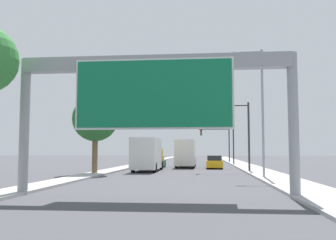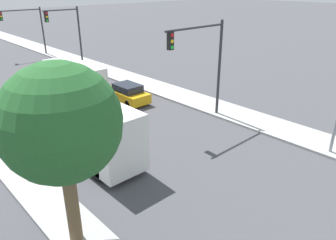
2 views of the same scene
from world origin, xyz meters
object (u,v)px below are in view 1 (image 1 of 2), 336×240
object	(u,v)px
sign_gantry	(154,89)
truck_box_primary	(186,154)
traffic_light_mid_block	(226,135)
street_lamp_right	(259,103)
car_mid_right	(157,162)
traffic_light_far_intersection	(219,138)
traffic_light_near_intersection	(232,125)
car_mid_center	(214,162)
truck_box_secondary	(147,155)
palm_tree_background	(95,119)

from	to	relation	value
sign_gantry	truck_box_primary	size ratio (longest dim) A/B	1.63
traffic_light_mid_block	truck_box_primary	bearing A→B (deg)	-118.40
street_lamp_right	car_mid_right	bearing A→B (deg)	120.58
traffic_light_far_intersection	traffic_light_near_intersection	bearing A→B (deg)	-89.69
traffic_light_near_intersection	traffic_light_far_intersection	bearing A→B (deg)	90.31
truck_box_primary	traffic_light_mid_block	bearing A→B (deg)	61.60
car_mid_center	car_mid_right	world-z (taller)	car_mid_center
car_mid_right	traffic_light_near_intersection	size ratio (longest dim) A/B	0.67
sign_gantry	traffic_light_mid_block	world-z (taller)	traffic_light_mid_block
sign_gantry	street_lamp_right	distance (m)	13.46
truck_box_secondary	traffic_light_far_intersection	xyz separation A→B (m)	(8.46, 29.26, 2.56)
car_mid_right	truck_box_primary	xyz separation A→B (m)	(3.50, 1.01, 1.05)
sign_gantry	traffic_light_far_intersection	bearing A→B (deg)	84.35
sign_gantry	street_lamp_right	bearing A→B (deg)	60.57
car_mid_center	traffic_light_near_intersection	bearing A→B (deg)	-76.79
car_mid_right	car_mid_center	bearing A→B (deg)	-14.04
car_mid_right	traffic_light_near_intersection	distance (m)	12.88
car_mid_center	truck_box_primary	world-z (taller)	truck_box_primary
traffic_light_far_intersection	truck_box_secondary	bearing A→B (deg)	-106.13
street_lamp_right	truck_box_primary	bearing A→B (deg)	110.03
truck_box_primary	traffic_light_mid_block	world-z (taller)	traffic_light_mid_block
car_mid_right	truck_box_primary	world-z (taller)	truck_box_primary
sign_gantry	car_mid_center	distance (m)	27.64
sign_gantry	traffic_light_near_intersection	distance (m)	20.78
traffic_light_mid_block	street_lamp_right	size ratio (longest dim) A/B	0.68
traffic_light_mid_block	car_mid_right	bearing A→B (deg)	-128.71
car_mid_center	truck_box_primary	bearing A→B (deg)	141.71
traffic_light_mid_block	truck_box_secondary	bearing A→B (deg)	-115.23
sign_gantry	truck_box_primary	distance (m)	30.01
truck_box_primary	truck_box_secondary	xyz separation A→B (m)	(-3.50, -8.95, -0.02)
sign_gantry	traffic_light_mid_block	distance (m)	40.52
truck_box_primary	traffic_light_near_intersection	distance (m)	11.36
truck_box_primary	street_lamp_right	bearing A→B (deg)	-69.97
car_mid_center	street_lamp_right	world-z (taller)	street_lamp_right
sign_gantry	palm_tree_background	xyz separation A→B (m)	(-7.45, 15.45, -0.10)
traffic_light_near_intersection	traffic_light_mid_block	xyz separation A→B (m)	(0.45, 20.00, -0.20)
truck_box_secondary	palm_tree_background	size ratio (longest dim) A/B	1.14
truck_box_primary	traffic_light_far_intersection	xyz separation A→B (m)	(4.96, 20.31, 2.54)
truck_box_secondary	palm_tree_background	xyz separation A→B (m)	(-3.95, -5.43, 3.27)
street_lamp_right	car_mid_center	bearing A→B (deg)	101.44
sign_gantry	truck_box_secondary	size ratio (longest dim) A/B	1.66
sign_gantry	traffic_light_far_intersection	world-z (taller)	sign_gantry
street_lamp_right	traffic_light_mid_block	bearing A→B (deg)	92.08
car_mid_right	street_lamp_right	xyz separation A→B (m)	(10.11, -17.10, 5.08)
car_mid_right	traffic_light_near_intersection	world-z (taller)	traffic_light_near_intersection
car_mid_center	traffic_light_near_intersection	xyz separation A→B (m)	(1.63, -6.93, 3.98)
traffic_light_mid_block	palm_tree_background	bearing A→B (deg)	-117.81
traffic_light_near_intersection	car_mid_center	bearing A→B (deg)	103.21
traffic_light_mid_block	street_lamp_right	distance (m)	28.47
traffic_light_near_intersection	traffic_light_far_intersection	world-z (taller)	traffic_light_near_intersection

